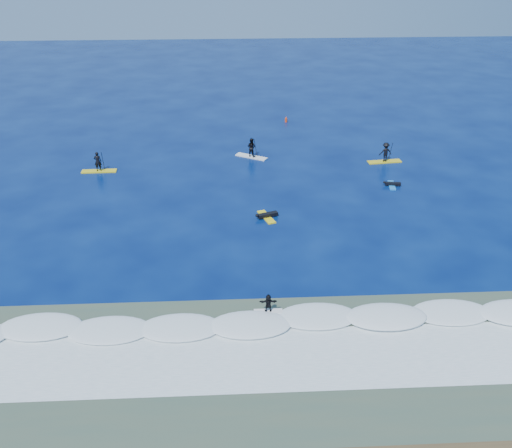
{
  "coord_description": "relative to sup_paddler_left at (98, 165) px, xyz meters",
  "views": [
    {
      "loc": [
        0.02,
        -36.39,
        20.74
      ],
      "look_at": [
        1.94,
        1.21,
        0.6
      ],
      "focal_mm": 40.0,
      "sensor_mm": 36.0,
      "label": 1
    }
  ],
  "objects": [
    {
      "name": "shallow_water",
      "position": [
        12.09,
        -27.45,
        -0.7
      ],
      "size": [
        90.0,
        13.0,
        0.01
      ],
      "primitive_type": "cube",
      "color": "#3D5343",
      "rests_on": "ground"
    },
    {
      "name": "sup_paddler_left",
      "position": [
        0.0,
        0.0,
        0.0
      ],
      "size": [
        3.23,
        0.9,
        2.25
      ],
      "rotation": [
        0.0,
        0.0,
        0.03
      ],
      "color": "yellow",
      "rests_on": "ground"
    },
    {
      "name": "whitewater",
      "position": [
        12.09,
        -26.45,
        -0.7
      ],
      "size": [
        34.0,
        5.0,
        0.02
      ],
      "primitive_type": "cube",
      "color": "silver",
      "rests_on": "ground"
    },
    {
      "name": "prone_paddler_near",
      "position": [
        14.98,
        -10.08,
        -0.54
      ],
      "size": [
        1.83,
        2.42,
        0.49
      ],
      "rotation": [
        0.0,
        0.0,
        1.92
      ],
      "color": "yellow",
      "rests_on": "ground"
    },
    {
      "name": "wave_surfer",
      "position": [
        14.23,
        -22.54,
        0.02
      ],
      "size": [
        1.71,
        0.47,
        1.23
      ],
      "rotation": [
        0.0,
        0.0,
        -0.0
      ],
      "color": "silver",
      "rests_on": "breaking_wave"
    },
    {
      "name": "breaking_wave",
      "position": [
        12.09,
        -23.45,
        -0.7
      ],
      "size": [
        40.0,
        6.0,
        0.3
      ],
      "primitive_type": "cube",
      "color": "white",
      "rests_on": "ground"
    },
    {
      "name": "sup_paddler_right",
      "position": [
        27.18,
        0.97,
        0.19
      ],
      "size": [
        3.35,
        1.18,
        2.3
      ],
      "rotation": [
        0.0,
        0.0,
        0.11
      ],
      "color": "gold",
      "rests_on": "ground"
    },
    {
      "name": "sup_paddler_center",
      "position": [
        14.36,
        2.92,
        0.15
      ],
      "size": [
        3.21,
        2.35,
        2.28
      ],
      "rotation": [
        0.0,
        0.0,
        -0.53
      ],
      "color": "white",
      "rests_on": "ground"
    },
    {
      "name": "ground",
      "position": [
        12.09,
        -13.45,
        -0.7
      ],
      "size": [
        160.0,
        160.0,
        0.0
      ],
      "primitive_type": "plane",
      "color": "#031144",
      "rests_on": "ground"
    },
    {
      "name": "prone_paddler_far",
      "position": [
        26.44,
        -4.58,
        -0.56
      ],
      "size": [
        1.57,
        2.02,
        0.41
      ],
      "rotation": [
        0.0,
        0.0,
        1.43
      ],
      "color": "blue",
      "rests_on": "ground"
    },
    {
      "name": "marker_buoy",
      "position": [
        18.86,
        13.76,
        -0.4
      ],
      "size": [
        0.29,
        0.29,
        0.69
      ],
      "rotation": [
        0.0,
        0.0,
        0.11
      ],
      "color": "red",
      "rests_on": "ground"
    }
  ]
}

